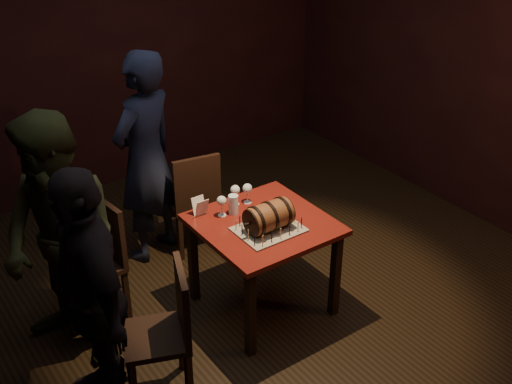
% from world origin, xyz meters
% --- Properties ---
extents(room_shell, '(5.04, 5.04, 2.80)m').
position_xyz_m(room_shell, '(0.00, 0.00, 1.40)').
color(room_shell, black).
rests_on(room_shell, ground).
extents(pub_table, '(0.90, 0.90, 0.75)m').
position_xyz_m(pub_table, '(0.06, -0.05, 0.64)').
color(pub_table, '#54110E').
rests_on(pub_table, ground).
extents(cake_board, '(0.45, 0.35, 0.01)m').
position_xyz_m(cake_board, '(0.03, -0.16, 0.76)').
color(cake_board, gray).
rests_on(cake_board, pub_table).
extents(barrel_cake, '(0.37, 0.22, 0.22)m').
position_xyz_m(barrel_cake, '(0.03, -0.16, 0.86)').
color(barrel_cake, brown).
rests_on(barrel_cake, cake_board).
extents(birthday_candles, '(0.40, 0.30, 0.09)m').
position_xyz_m(birthday_candles, '(0.03, -0.16, 0.80)').
color(birthday_candles, '#F0E48F').
rests_on(birthday_candles, cake_board).
extents(wine_glass_left, '(0.07, 0.07, 0.16)m').
position_xyz_m(wine_glass_left, '(-0.13, 0.20, 0.87)').
color(wine_glass_left, silver).
rests_on(wine_glass_left, pub_table).
extents(wine_glass_mid, '(0.07, 0.07, 0.16)m').
position_xyz_m(wine_glass_mid, '(0.04, 0.28, 0.87)').
color(wine_glass_mid, silver).
rests_on(wine_glass_mid, pub_table).
extents(wine_glass_right, '(0.07, 0.07, 0.16)m').
position_xyz_m(wine_glass_right, '(0.13, 0.24, 0.87)').
color(wine_glass_right, silver).
rests_on(wine_glass_right, pub_table).
extents(pint_of_ale, '(0.07, 0.07, 0.15)m').
position_xyz_m(pint_of_ale, '(-0.05, 0.17, 0.82)').
color(pint_of_ale, silver).
rests_on(pint_of_ale, pub_table).
extents(menu_card, '(0.10, 0.05, 0.13)m').
position_xyz_m(menu_card, '(-0.25, 0.30, 0.81)').
color(menu_card, white).
rests_on(menu_card, pub_table).
extents(chair_back, '(0.46, 0.46, 0.93)m').
position_xyz_m(chair_back, '(0.04, 0.91, 0.52)').
color(chair_back, black).
rests_on(chair_back, ground).
extents(chair_left_rear, '(0.44, 0.44, 0.93)m').
position_xyz_m(chair_left_rear, '(-0.96, 0.56, 0.52)').
color(chair_left_rear, black).
rests_on(chair_left_rear, ground).
extents(chair_left_front, '(0.52, 0.52, 0.93)m').
position_xyz_m(chair_left_front, '(-0.91, -0.40, 0.52)').
color(chair_left_front, black).
rests_on(chair_left_front, ground).
extents(person_back, '(0.77, 0.64, 1.79)m').
position_xyz_m(person_back, '(-0.28, 1.10, 0.90)').
color(person_back, black).
rests_on(person_back, ground).
extents(person_left_rear, '(0.94, 1.04, 1.76)m').
position_xyz_m(person_left_rear, '(-1.28, 0.30, 0.88)').
color(person_left_rear, '#343A1D').
rests_on(person_left_rear, ground).
extents(person_left_front, '(0.48, 1.01, 1.67)m').
position_xyz_m(person_left_front, '(-1.31, -0.23, 0.83)').
color(person_left_front, black).
rests_on(person_left_front, ground).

